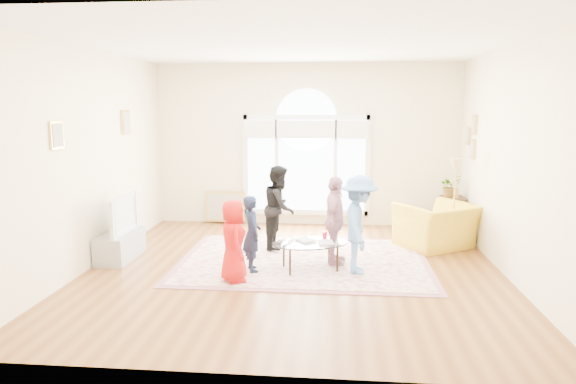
# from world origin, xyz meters

# --- Properties ---
(ground) EXTENTS (6.00, 6.00, 0.00)m
(ground) POSITION_xyz_m (0.00, 0.00, 0.00)
(ground) COLOR brown
(ground) RESTS_ON ground
(room_shell) EXTENTS (6.00, 6.00, 6.00)m
(room_shell) POSITION_xyz_m (0.01, 2.83, 1.57)
(room_shell) COLOR beige
(room_shell) RESTS_ON ground
(area_rug) EXTENTS (3.60, 2.60, 0.02)m
(area_rug) POSITION_xyz_m (0.12, 0.45, 0.01)
(area_rug) COLOR beige
(area_rug) RESTS_ON ground
(rug_border) EXTENTS (3.80, 2.80, 0.01)m
(rug_border) POSITION_xyz_m (0.12, 0.45, 0.01)
(rug_border) COLOR #985F68
(rug_border) RESTS_ON ground
(tv_console) EXTENTS (0.45, 1.00, 0.42)m
(tv_console) POSITION_xyz_m (-2.75, 0.30, 0.21)
(tv_console) COLOR #92959A
(tv_console) RESTS_ON ground
(television) EXTENTS (0.17, 1.02, 0.59)m
(television) POSITION_xyz_m (-2.74, 0.30, 0.71)
(television) COLOR black
(television) RESTS_ON tv_console
(coffee_table) EXTENTS (1.26, 1.01, 0.54)m
(coffee_table) POSITION_xyz_m (0.24, 0.00, 0.40)
(coffee_table) COLOR silver
(coffee_table) RESTS_ON ground
(armchair) EXTENTS (1.52, 1.47, 0.75)m
(armchair) POSITION_xyz_m (2.30, 1.43, 0.37)
(armchair) COLOR yellow
(armchair) RESTS_ON ground
(side_cabinet) EXTENTS (0.40, 0.50, 0.70)m
(side_cabinet) POSITION_xyz_m (2.78, 2.43, 0.35)
(side_cabinet) COLOR black
(side_cabinet) RESTS_ON ground
(floor_lamp) EXTENTS (0.30, 0.30, 1.51)m
(floor_lamp) POSITION_xyz_m (2.57, 1.46, 1.28)
(floor_lamp) COLOR black
(floor_lamp) RESTS_ON ground
(plant_pedestal) EXTENTS (0.20, 0.20, 0.70)m
(plant_pedestal) POSITION_xyz_m (2.70, 2.38, 0.35)
(plant_pedestal) COLOR white
(plant_pedestal) RESTS_ON ground
(potted_plant) EXTENTS (0.48, 0.45, 0.42)m
(potted_plant) POSITION_xyz_m (2.70, 2.38, 0.91)
(potted_plant) COLOR #33722D
(potted_plant) RESTS_ON plant_pedestal
(leaning_picture) EXTENTS (0.80, 0.14, 0.62)m
(leaning_picture) POSITION_xyz_m (-1.64, 2.90, 0.00)
(leaning_picture) COLOR tan
(leaning_picture) RESTS_ON ground
(child_red) EXTENTS (0.53, 0.64, 1.12)m
(child_red) POSITION_xyz_m (-0.77, -0.60, 0.58)
(child_red) COLOR red
(child_red) RESTS_ON area_rug
(child_navy) EXTENTS (0.39, 0.47, 1.10)m
(child_navy) POSITION_xyz_m (-0.59, -0.14, 0.57)
(child_navy) COLOR #152037
(child_navy) RESTS_ON area_rug
(child_black) EXTENTS (0.58, 0.72, 1.39)m
(child_black) POSITION_xyz_m (-0.33, 1.11, 0.71)
(child_black) COLOR black
(child_black) RESTS_ON area_rug
(child_pink) EXTENTS (0.41, 0.81, 1.32)m
(child_pink) POSITION_xyz_m (0.59, 0.31, 0.68)
(child_pink) COLOR #CC8E9A
(child_pink) RESTS_ON area_rug
(child_blue) EXTENTS (0.53, 0.91, 1.40)m
(child_blue) POSITION_xyz_m (0.93, -0.07, 0.72)
(child_blue) COLOR #5F91DC
(child_blue) RESTS_ON area_rug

